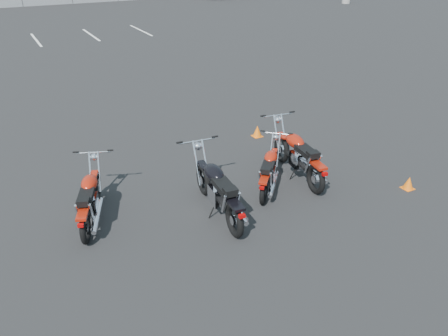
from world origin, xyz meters
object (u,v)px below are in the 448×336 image
motorcycle_second_black (218,190)px  motorcycle_rear_red (299,156)px  motorcycle_front_red (90,199)px  motorcycle_third_red (270,170)px

motorcycle_second_black → motorcycle_rear_red: bearing=12.1°
motorcycle_front_red → motorcycle_second_black: bearing=-23.0°
motorcycle_front_red → motorcycle_third_red: size_ratio=1.23×
motorcycle_front_red → motorcycle_rear_red: bearing=-5.8°
motorcycle_front_red → motorcycle_third_red: (3.68, -0.60, -0.03)m
motorcycle_second_black → motorcycle_third_red: motorcycle_second_black is taller
motorcycle_front_red → motorcycle_second_black: size_ratio=0.87×
motorcycle_second_black → motorcycle_rear_red: (2.31, 0.50, -0.01)m
motorcycle_front_red → motorcycle_rear_red: (4.56, -0.46, 0.06)m
motorcycle_second_black → motorcycle_third_red: 1.48m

